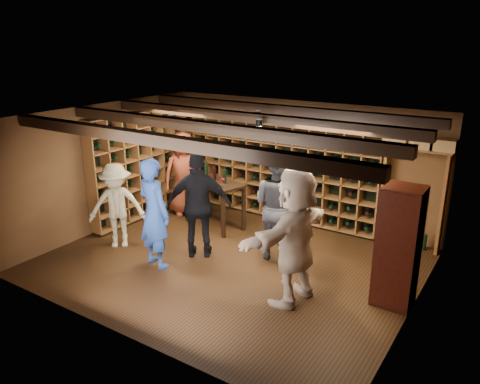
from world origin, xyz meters
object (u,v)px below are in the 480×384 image
Objects in this scene: man_grey_suit at (278,205)px; guest_khaki at (117,206)px; display_cabinet at (398,249)px; man_blue_shirt at (154,213)px; guest_beige at (295,237)px; tasting_table at (214,187)px; guest_woman_black at (199,205)px; guest_red_floral at (184,173)px.

man_grey_suit is 2.94m from guest_khaki.
display_cabinet is 3.84m from man_blue_shirt.
tasting_table is at bearing -113.80° from guest_beige.
man_grey_suit is 1.40m from guest_beige.
display_cabinet is 0.93× the size of man_blue_shirt.
guest_beige reaches higher than guest_woman_black.
tasting_table is (-2.65, 1.71, -0.17)m from guest_beige.
man_grey_suit is 1.40× the size of tasting_table.
display_cabinet reaches higher than tasting_table.
display_cabinet is at bearing 179.74° from man_grey_suit.
display_cabinet is at bearing 128.54° from guest_beige.
man_grey_suit reaches higher than man_blue_shirt.
man_blue_shirt is 1.97m from tasting_table.
man_grey_suit is 2.89m from guest_red_floral.
guest_beige reaches higher than display_cabinet.
guest_red_floral is 2.19m from guest_woman_black.
man_grey_suit reaches higher than guest_khaki.
guest_beige reaches higher than guest_red_floral.
man_blue_shirt is 1.34× the size of tasting_table.
guest_khaki is at bearing -143.32° from guest_red_floral.
man_grey_suit is at bearing 169.61° from display_cabinet.
guest_red_floral is at bearing -109.28° from guest_beige.
guest_beige reaches higher than tasting_table.
man_blue_shirt reaches higher than guest_red_floral.
display_cabinet is 3.32m from guest_woman_black.
guest_khaki is 0.78× the size of guest_beige.
display_cabinet is 2.17m from man_grey_suit.
guest_woman_black is at bearing -21.32° from guest_khaki.
man_blue_shirt is 2.08m from man_grey_suit.
guest_red_floral reaches higher than display_cabinet.
guest_woman_black reaches higher than guest_red_floral.
tasting_table is (-3.91, 0.99, -0.02)m from display_cabinet.
guest_khaki is (-2.70, -1.15, -0.19)m from man_grey_suit.
man_grey_suit is 1.89m from tasting_table.
man_grey_suit is (1.58, 1.36, 0.04)m from man_blue_shirt.
display_cabinet is 0.90× the size of man_grey_suit.
guest_red_floral is 1.30× the size of tasting_table.
guest_beige is (3.63, -1.95, 0.10)m from guest_red_floral.
guest_woman_black is (0.40, 0.69, 0.00)m from man_blue_shirt.
guest_red_floral is 4.12m from guest_beige.
display_cabinet is 0.93× the size of guest_woman_black.
guest_woman_black is at bearing -93.18° from guest_beige.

